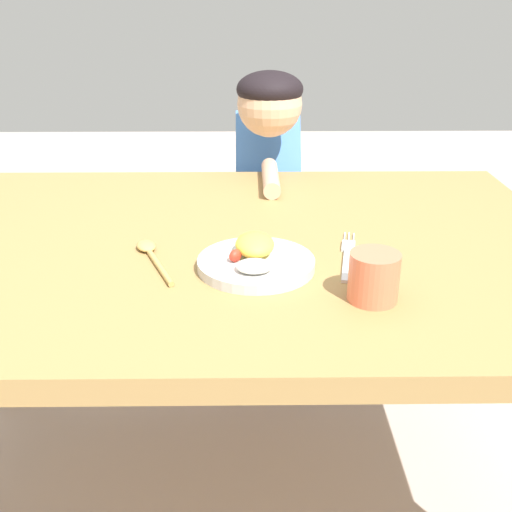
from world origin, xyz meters
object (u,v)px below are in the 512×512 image
plate (256,260)px  spoon (151,253)px  person (267,216)px  fork (348,256)px  drinking_cup (374,277)px

plate → spoon: 0.20m
person → fork: bearing=100.9°
drinking_cup → person: bearing=99.8°
spoon → drinking_cup: 0.43m
fork → spoon: (-0.37, 0.01, 0.00)m
plate → fork: bearing=13.8°
spoon → plate: bearing=-127.5°
fork → drinking_cup: size_ratio=2.73×
plate → person: (0.04, 0.72, -0.18)m
spoon → drinking_cup: bearing=-136.9°
drinking_cup → spoon: bearing=155.7°
plate → spoon: bearing=165.1°
person → spoon: bearing=70.1°
spoon → person: size_ratio=0.21×
fork → person: 0.71m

